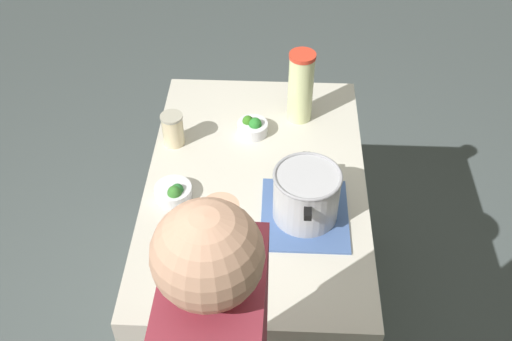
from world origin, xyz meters
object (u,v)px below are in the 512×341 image
(mason_jar, at_px, (173,129))
(cooking_pot, at_px, (306,194))
(lemonade_pitcher, at_px, (301,87))
(broccoli_bowl_back, at_px, (174,192))
(broccoli_bowl_center, at_px, (252,127))
(broccoli_bowl_front, at_px, (195,285))

(mason_jar, bearing_deg, cooking_pot, 54.39)
(cooking_pot, relative_size, lemonade_pitcher, 0.99)
(mason_jar, height_order, broccoli_bowl_back, mason_jar)
(lemonade_pitcher, distance_m, mason_jar, 0.52)
(lemonade_pitcher, bearing_deg, broccoli_bowl_back, -43.26)
(mason_jar, distance_m, broccoli_bowl_center, 0.31)
(cooking_pot, relative_size, broccoli_bowl_front, 2.75)
(broccoli_bowl_front, bearing_deg, lemonade_pitcher, 159.74)
(mason_jar, bearing_deg, broccoli_bowl_back, 8.05)
(broccoli_bowl_front, xyz_separation_m, broccoli_bowl_back, (-0.40, -0.12, -0.01))
(cooking_pot, relative_size, mason_jar, 2.22)
(cooking_pot, distance_m, broccoli_bowl_front, 0.47)
(lemonade_pitcher, xyz_separation_m, mason_jar, (0.18, -0.48, -0.08))
(mason_jar, height_order, broccoli_bowl_center, mason_jar)
(mason_jar, distance_m, broccoli_bowl_back, 0.29)
(broccoli_bowl_back, bearing_deg, broccoli_bowl_front, 17.08)
(broccoli_bowl_front, bearing_deg, mason_jar, -166.64)
(mason_jar, distance_m, broccoli_bowl_front, 0.70)
(lemonade_pitcher, xyz_separation_m, broccoli_bowl_center, (0.11, -0.18, -0.12))
(cooking_pot, distance_m, broccoli_bowl_back, 0.47)
(mason_jar, bearing_deg, broccoli_bowl_front, 13.36)
(cooking_pot, relative_size, broccoli_bowl_center, 2.45)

